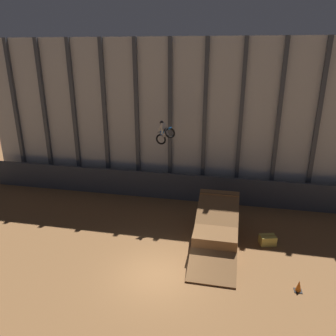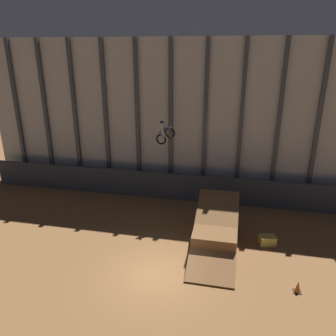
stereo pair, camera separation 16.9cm
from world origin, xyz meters
TOP-DOWN VIEW (x-y plane):
  - ground_plane at (0.00, 0.00)m, footprint 60.00×60.00m
  - arena_back_wall at (-0.00, 10.22)m, footprint 32.00×0.40m
  - lower_barrier at (0.00, 9.03)m, footprint 31.36×0.20m
  - dirt_ramp at (2.77, 3.96)m, footprint 2.45×6.37m
  - rider_bike_solo at (-1.07, 7.20)m, footprint 1.65×1.74m
  - traffic_cone_near_ramp at (6.85, 0.22)m, footprint 0.36×0.36m
  - hay_bale_trackside at (5.74, 4.03)m, footprint 1.03×0.83m

SIDE VIEW (x-z plane):
  - ground_plane at x=0.00m, z-range 0.00..0.00m
  - hay_bale_trackside at x=5.74m, z-range -0.01..0.57m
  - traffic_cone_near_ramp at x=6.85m, z-range -0.01..0.57m
  - dirt_ramp at x=2.77m, z-range -0.41..2.01m
  - lower_barrier at x=0.00m, z-range 0.00..2.04m
  - rider_bike_solo at x=-1.07m, z-range 4.75..6.43m
  - arena_back_wall at x=0.00m, z-range 0.00..11.58m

